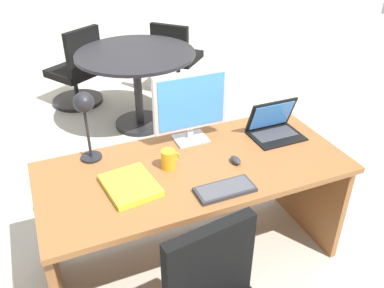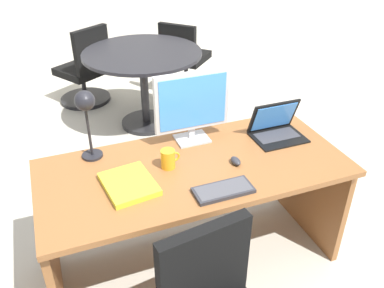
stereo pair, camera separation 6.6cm
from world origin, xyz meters
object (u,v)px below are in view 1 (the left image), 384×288
laptop (273,124)px  coffee_mug (169,159)px  keyboard (225,189)px  book (130,185)px  meeting_chair_near (78,75)px  mouse (236,160)px  meeting_table (137,71)px  desk_lamp (85,112)px  monitor (191,104)px  desk (191,191)px  meeting_chair_far (176,64)px

laptop → coffee_mug: (-0.74, -0.10, -0.01)m
keyboard → coffee_mug: bearing=121.6°
laptop → book: (-0.98, -0.19, -0.05)m
meeting_chair_near → book: bearing=-92.6°
keyboard → meeting_chair_near: bearing=96.2°
keyboard → meeting_chair_near: (-0.32, 2.91, -0.41)m
mouse → book: mouse is taller
laptop → keyboard: laptop is taller
meeting_table → laptop: bearing=-77.4°
meeting_table → desk_lamp: bearing=-114.2°
desk_lamp → coffee_mug: size_ratio=3.87×
monitor → mouse: size_ratio=5.51×
desk → monitor: 0.52m
meeting_chair_far → mouse: bearing=-103.7°
desk → coffee_mug: coffee_mug is taller
book → coffee_mug: 0.27m
monitor → laptop: monitor is taller
meeting_chair_near → desk: bearing=-84.1°
desk_lamp → meeting_table: bearing=65.8°
keyboard → book: (-0.44, 0.22, 0.00)m
monitor → keyboard: monitor is taller
laptop → mouse: 0.43m
laptop → desk: bearing=-171.7°
mouse → desk_lamp: desk_lamp is taller
keyboard → meeting_table: 2.17m
meeting_table → monitor: bearing=-94.1°
desk_lamp → meeting_chair_near: size_ratio=0.49×
desk → meeting_chair_near: bearing=95.9°
monitor → meeting_table: size_ratio=0.41×
keyboard → coffee_mug: size_ratio=2.80×
laptop → book: 1.00m
meeting_table → meeting_chair_far: bearing=44.0°
monitor → laptop: bearing=-14.5°
laptop → meeting_chair_far: 2.43m
desk → laptop: (0.60, 0.09, 0.28)m
monitor → meeting_chair_far: size_ratio=0.54×
desk → meeting_table: bearing=83.6°
keyboard → book: 0.49m
desk_lamp → mouse: bearing=-24.7°
mouse → meeting_chair_near: bearing=100.3°
desk → mouse: (0.22, -0.12, 0.23)m
laptop → meeting_table: bearing=102.6°
coffee_mug → meeting_chair_far: size_ratio=0.13×
meeting_table → meeting_chair_far: 0.93m
mouse → meeting_table: 1.96m
monitor → meeting_chair_far: 2.45m
monitor → coffee_mug: 0.38m
coffee_mug → meeting_table: (0.34, 1.85, -0.21)m
monitor → desk_lamp: (-0.61, 0.01, 0.06)m
laptop → coffee_mug: size_ratio=2.88×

